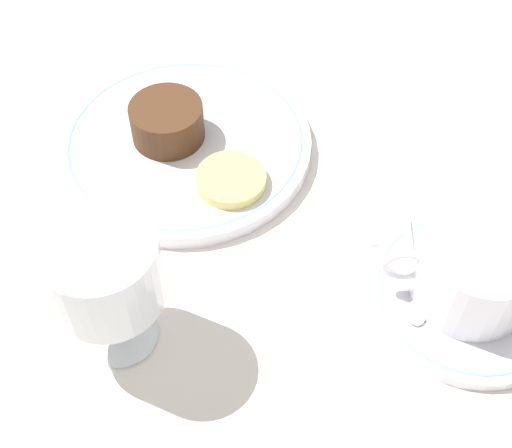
# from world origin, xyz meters

# --- Properties ---
(ground_plane) EXTENTS (3.00, 3.00, 0.00)m
(ground_plane) POSITION_xyz_m (0.00, 0.00, 0.00)
(ground_plane) COLOR white
(dinner_plate) EXTENTS (0.23, 0.23, 0.01)m
(dinner_plate) POSITION_xyz_m (0.03, -0.04, 0.01)
(dinner_plate) COLOR white
(dinner_plate) RESTS_ON ground_plane
(saucer) EXTENTS (0.16, 0.16, 0.01)m
(saucer) POSITION_xyz_m (-0.21, 0.11, 0.01)
(saucer) COLOR white
(saucer) RESTS_ON ground_plane
(coffee_cup) EXTENTS (0.12, 0.09, 0.06)m
(coffee_cup) POSITION_xyz_m (-0.21, 0.11, 0.04)
(coffee_cup) COLOR white
(coffee_cup) RESTS_ON saucer
(spoon) EXTENTS (0.02, 0.10, 0.00)m
(spoon) POSITION_xyz_m (-0.17, 0.11, 0.01)
(spoon) COLOR silver
(spoon) RESTS_ON saucer
(wine_glass) EXTENTS (0.08, 0.08, 0.12)m
(wine_glass) POSITION_xyz_m (0.06, 0.16, 0.08)
(wine_glass) COLOR silver
(wine_glass) RESTS_ON ground_plane
(fork) EXTENTS (0.05, 0.19, 0.01)m
(fork) POSITION_xyz_m (-0.13, -0.01, 0.00)
(fork) COLOR silver
(fork) RESTS_ON ground_plane
(dessert_cake) EXTENTS (0.07, 0.07, 0.04)m
(dessert_cake) POSITION_xyz_m (0.04, -0.04, 0.03)
(dessert_cake) COLOR #4C2D19
(dessert_cake) RESTS_ON dinner_plate
(pineapple_slice) EXTENTS (0.06, 0.06, 0.01)m
(pineapple_slice) POSITION_xyz_m (-0.02, 0.01, 0.02)
(pineapple_slice) COLOR #EFE075
(pineapple_slice) RESTS_ON dinner_plate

